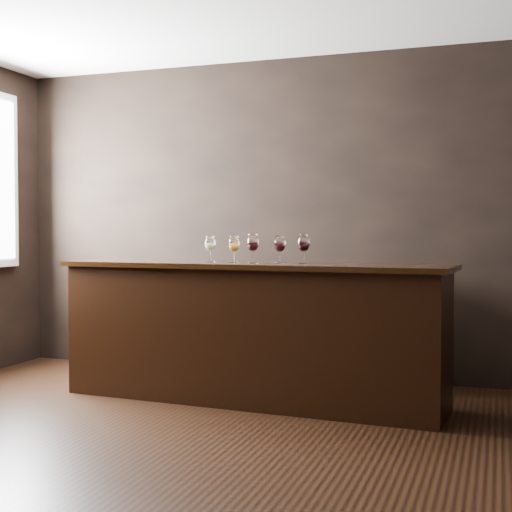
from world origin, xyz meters
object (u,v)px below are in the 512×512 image
(glass_red_a, at_px, (253,243))
(glass_white, at_px, (210,244))
(glass_amber, at_px, (234,245))
(glass_red_b, at_px, (280,244))
(back_bar_shelf, at_px, (217,320))
(bar_counter, at_px, (251,335))
(glass_red_c, at_px, (304,243))

(glass_red_a, bearing_deg, glass_white, 173.25)
(glass_white, bearing_deg, glass_amber, -1.11)
(glass_amber, bearing_deg, glass_red_b, 3.07)
(glass_red_a, xyz_separation_m, glass_red_b, (0.19, 0.06, -0.01))
(back_bar_shelf, height_order, glass_white, glass_white)
(bar_counter, xyz_separation_m, glass_red_a, (0.02, -0.03, 0.69))
(bar_counter, relative_size, glass_red_b, 14.08)
(glass_amber, relative_size, glass_red_c, 0.91)
(glass_white, relative_size, glass_red_c, 0.91)
(bar_counter, distance_m, glass_red_c, 0.80)
(bar_counter, xyz_separation_m, glass_red_b, (0.22, 0.02, 0.68))
(glass_white, xyz_separation_m, glass_amber, (0.20, -0.00, -0.00))
(glass_amber, distance_m, glass_red_a, 0.17)
(back_bar_shelf, height_order, glass_red_a, glass_red_a)
(glass_amber, bearing_deg, glass_white, 178.89)
(bar_counter, relative_size, glass_amber, 14.56)
(bar_counter, height_order, glass_white, glass_white)
(back_bar_shelf, distance_m, glass_red_c, 1.50)
(glass_amber, bearing_deg, glass_red_a, -13.32)
(back_bar_shelf, distance_m, glass_white, 1.09)
(back_bar_shelf, height_order, glass_amber, glass_amber)
(glass_red_a, height_order, glass_red_c, glass_red_c)
(bar_counter, xyz_separation_m, glass_amber, (-0.14, 0.00, 0.67))
(glass_white, relative_size, glass_amber, 1.01)
(bar_counter, height_order, back_bar_shelf, bar_counter)
(back_bar_shelf, bearing_deg, glass_amber, -60.17)
(bar_counter, xyz_separation_m, back_bar_shelf, (-0.61, 0.82, -0.01))
(back_bar_shelf, bearing_deg, glass_red_c, -39.61)
(back_bar_shelf, relative_size, glass_amber, 13.88)
(bar_counter, relative_size, glass_red_a, 13.36)
(glass_amber, bearing_deg, bar_counter, -1.86)
(glass_red_b, bearing_deg, glass_red_c, -14.25)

